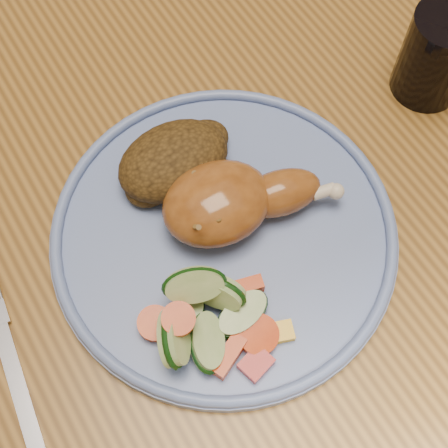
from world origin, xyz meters
The scene contains 9 objects.
ground centered at (0.00, 0.00, 0.00)m, with size 4.00×4.00×0.00m, color brown.
dining_table centered at (0.00, 0.00, 0.67)m, with size 0.90×1.40×0.75m.
plate centered at (-0.09, -0.11, 0.76)m, with size 0.30×0.30×0.01m, color #6177B1.
plate_rim centered at (-0.09, -0.11, 0.77)m, with size 0.30×0.30×0.01m, color #6177B1.
chicken_leg centered at (-0.08, -0.10, 0.79)m, with size 0.15×0.09×0.05m.
rice_pilaf centered at (-0.10, -0.03, 0.78)m, with size 0.11×0.08×0.05m.
vegetable_pile centered at (-0.15, -0.17, 0.78)m, with size 0.12×0.11×0.06m.
fork centered at (-0.30, -0.11, 0.75)m, with size 0.04×0.16×0.00m.
drinking_glass centered at (0.17, -0.07, 0.80)m, with size 0.07×0.07×0.09m, color black.
Camera 1 is at (-0.21, -0.30, 1.25)m, focal length 50.00 mm.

